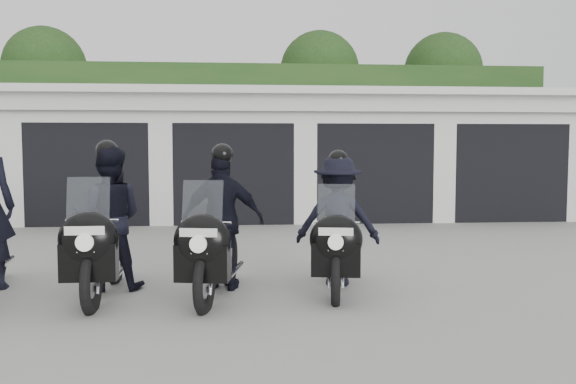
{
  "coord_description": "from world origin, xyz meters",
  "views": [
    {
      "loc": [
        0.09,
        -7.73,
        1.69
      ],
      "look_at": [
        0.8,
        0.88,
        1.05
      ],
      "focal_mm": 38.0,
      "sensor_mm": 36.0,
      "label": 1
    }
  ],
  "objects": [
    {
      "name": "background_vegetation",
      "position": [
        0.37,
        12.92,
        2.77
      ],
      "size": [
        20.0,
        3.9,
        5.8
      ],
      "color": "#193914",
      "rests_on": "ground"
    },
    {
      "name": "garage_block",
      "position": [
        -0.0,
        8.06,
        1.42
      ],
      "size": [
        16.4,
        6.8,
        2.96
      ],
      "color": "silver",
      "rests_on": "ground"
    },
    {
      "name": "police_bike_c",
      "position": [
        -0.12,
        -0.73,
        0.75
      ],
      "size": [
        1.05,
        2.03,
        1.78
      ],
      "rotation": [
        0.0,
        0.0,
        -0.18
      ],
      "color": "black",
      "rests_on": "ground"
    },
    {
      "name": "police_bike_d",
      "position": [
        1.28,
        -0.54,
        0.73
      ],
      "size": [
        1.1,
        1.94,
        1.71
      ],
      "rotation": [
        0.0,
        0.0,
        -0.18
      ],
      "color": "black",
      "rests_on": "ground"
    },
    {
      "name": "police_bike_b",
      "position": [
        -1.44,
        -0.61,
        0.77
      ],
      "size": [
        0.84,
        2.1,
        1.83
      ],
      "rotation": [
        0.0,
        0.0,
        0.02
      ],
      "color": "black",
      "rests_on": "ground"
    },
    {
      "name": "ground",
      "position": [
        0.0,
        0.0,
        0.0
      ],
      "size": [
        80.0,
        80.0,
        0.0
      ],
      "primitive_type": "plane",
      "color": "gray",
      "rests_on": "ground"
    }
  ]
}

